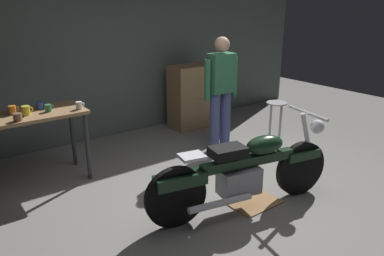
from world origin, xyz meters
TOP-DOWN VIEW (x-y plane):
  - ground_plane at (0.00, 0.00)m, footprint 12.00×12.00m
  - back_wall at (0.00, 2.80)m, footprint 8.00×0.12m
  - workbench at (-1.69, 1.67)m, footprint 1.30×0.64m
  - motorcycle at (-0.04, -0.27)m, footprint 2.16×0.74m
  - person_standing at (0.88, 1.21)m, footprint 0.57×0.24m
  - shop_stool at (1.80, 0.93)m, footprint 0.32×0.32m
  - wooden_dresser at (1.18, 2.30)m, footprint 0.80×0.47m
  - drip_tray at (0.13, -0.26)m, footprint 0.56×0.40m
  - mug_green_speckled at (-1.45, 1.61)m, footprint 0.10×0.07m
  - mug_blue_enamel at (-1.50, 1.78)m, footprint 0.11×0.08m
  - mug_white_ceramic at (-1.12, 1.49)m, footprint 0.11×0.07m
  - mug_brown_stoneware at (-1.83, 1.44)m, footprint 0.12×0.09m
  - mug_orange_travel at (-1.82, 1.74)m, footprint 0.12×0.08m
  - mug_yellow_tall at (-1.70, 1.62)m, footprint 0.13×0.09m

SIDE VIEW (x-z plane):
  - ground_plane at x=0.00m, z-range 0.00..0.00m
  - drip_tray at x=0.13m, z-range 0.00..0.01m
  - motorcycle at x=-0.04m, z-range -0.05..0.95m
  - shop_stool at x=1.80m, z-range 0.18..0.82m
  - wooden_dresser at x=1.18m, z-range 0.00..1.10m
  - workbench at x=-1.69m, z-range 0.34..1.24m
  - person_standing at x=0.88m, z-range 0.09..1.76m
  - mug_blue_enamel at x=-1.50m, z-range 0.90..0.99m
  - mug_green_speckled at x=-1.45m, z-range 0.90..0.99m
  - mug_brown_stoneware at x=-1.83m, z-range 0.90..0.99m
  - mug_white_ceramic at x=-1.12m, z-range 0.90..0.99m
  - mug_orange_travel at x=-1.82m, z-range 0.90..1.00m
  - mug_yellow_tall at x=-1.70m, z-range 0.90..1.01m
  - back_wall at x=0.00m, z-range 0.00..3.10m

